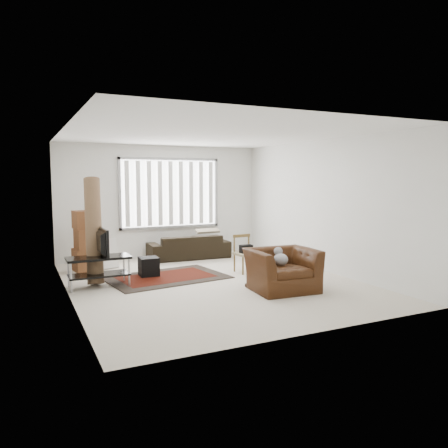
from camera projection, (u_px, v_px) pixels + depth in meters
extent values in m
plane|color=beige|center=(212.00, 282.00, 8.08)|extent=(6.00, 6.00, 0.00)
cube|color=white|center=(212.00, 134.00, 7.80)|extent=(5.00, 6.00, 0.02)
cube|color=white|center=(162.00, 201.00, 10.64)|extent=(5.00, 0.02, 2.70)
cube|color=white|center=(313.00, 225.00, 5.25)|extent=(5.00, 0.02, 2.70)
cube|color=white|center=(67.00, 214.00, 6.87)|extent=(0.02, 6.00, 2.70)
cube|color=white|center=(322.00, 206.00, 9.01)|extent=(0.02, 6.00, 2.70)
cube|color=white|center=(170.00, 193.00, 10.68)|extent=(2.40, 0.01, 1.60)
cube|color=gray|center=(170.00, 193.00, 10.67)|extent=(2.52, 0.06, 1.72)
cube|color=white|center=(171.00, 193.00, 10.63)|extent=(2.40, 0.02, 1.55)
cube|color=black|center=(166.00, 277.00, 8.42)|extent=(2.38, 1.75, 0.02)
cube|color=#410F05|center=(166.00, 277.00, 8.42)|extent=(1.87, 1.24, 0.00)
cube|color=black|center=(98.00, 258.00, 7.67)|extent=(1.09, 0.49, 0.04)
cube|color=black|center=(99.00, 275.00, 7.70)|extent=(1.04, 0.45, 0.03)
cylinder|color=#B2B2B7|center=(71.00, 277.00, 7.30)|extent=(0.03, 0.03, 0.54)
cylinder|color=#B2B2B7|center=(129.00, 271.00, 7.72)|extent=(0.03, 0.03, 0.54)
cylinder|color=#B2B2B7|center=(68.00, 272.00, 7.67)|extent=(0.03, 0.03, 0.54)
cylinder|color=#B2B2B7|center=(124.00, 267.00, 8.09)|extent=(0.03, 0.03, 0.54)
imported|color=black|center=(98.00, 242.00, 7.64)|extent=(0.11, 0.88, 0.50)
cube|color=black|center=(149.00, 266.00, 8.53)|extent=(0.38, 0.38, 0.36)
cube|color=brown|center=(87.00, 260.00, 9.06)|extent=(0.57, 0.53, 0.46)
cube|color=brown|center=(87.00, 239.00, 9.00)|extent=(0.52, 0.48, 0.42)
cube|color=brown|center=(84.00, 220.00, 8.99)|extent=(0.47, 0.47, 0.37)
cube|color=silver|center=(106.00, 254.00, 9.26)|extent=(0.54, 0.33, 0.64)
cylinder|color=brown|center=(94.00, 230.00, 7.93)|extent=(0.38, 0.86, 1.95)
imported|color=black|center=(189.00, 243.00, 10.45)|extent=(1.97, 0.93, 0.74)
cube|color=#8B7F5B|center=(246.00, 254.00, 8.87)|extent=(0.43, 0.43, 0.05)
cylinder|color=brown|center=(243.00, 265.00, 8.66)|extent=(0.04, 0.04, 0.38)
cylinder|color=brown|center=(258.00, 264.00, 8.82)|extent=(0.04, 0.04, 0.38)
cylinder|color=brown|center=(234.00, 262.00, 8.96)|extent=(0.04, 0.04, 0.38)
cylinder|color=brown|center=(249.00, 261.00, 9.13)|extent=(0.04, 0.04, 0.38)
cube|color=brown|center=(242.00, 236.00, 9.00)|extent=(0.39, 0.06, 0.06)
cube|color=brown|center=(234.00, 244.00, 8.93)|extent=(0.04, 0.04, 0.38)
cube|color=brown|center=(249.00, 243.00, 9.09)|extent=(0.04, 0.04, 0.38)
cube|color=black|center=(246.00, 249.00, 8.86)|extent=(0.26, 0.16, 0.16)
imported|color=#381C0B|center=(282.00, 267.00, 7.45)|extent=(1.17, 1.04, 0.81)
ellipsoid|color=#59595B|center=(282.00, 260.00, 7.44)|extent=(0.25, 0.31, 0.20)
sphere|color=#59595B|center=(278.00, 251.00, 7.57)|extent=(0.15, 0.15, 0.15)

